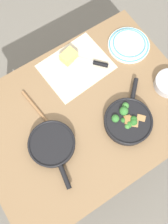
{
  "coord_description": "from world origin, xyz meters",
  "views": [
    {
      "loc": [
        0.22,
        0.34,
        1.98
      ],
      "look_at": [
        0.0,
        0.0,
        0.76
      ],
      "focal_mm": 40.0,
      "sensor_mm": 36.0,
      "label": 1
    }
  ],
  "objects_px": {
    "dinner_plate_stack": "(129,44)",
    "cheese_block": "(69,56)",
    "wooden_spoon": "(47,122)",
    "grater_knife": "(90,62)",
    "skillet_eggs": "(52,145)",
    "skillet_broccoli": "(128,120)"
  },
  "relations": [
    {
      "from": "dinner_plate_stack",
      "to": "cheese_block",
      "type": "bearing_deg",
      "value": -18.92
    },
    {
      "from": "skillet_broccoli",
      "to": "grater_knife",
      "type": "xyz_separation_m",
      "value": [
        -0.03,
        -0.39,
        -0.02
      ]
    },
    {
      "from": "cheese_block",
      "to": "dinner_plate_stack",
      "type": "distance_m",
      "value": 0.35
    },
    {
      "from": "cheese_block",
      "to": "dinner_plate_stack",
      "type": "relative_size",
      "value": 0.41
    },
    {
      "from": "skillet_broccoli",
      "to": "cheese_block",
      "type": "relative_size",
      "value": 3.14
    },
    {
      "from": "wooden_spoon",
      "to": "dinner_plate_stack",
      "type": "distance_m",
      "value": 0.64
    },
    {
      "from": "skillet_broccoli",
      "to": "skillet_eggs",
      "type": "xyz_separation_m",
      "value": [
        0.39,
        -0.1,
        -0.0
      ]
    },
    {
      "from": "skillet_broccoli",
      "to": "cheese_block",
      "type": "bearing_deg",
      "value": 53.23
    },
    {
      "from": "cheese_block",
      "to": "dinner_plate_stack",
      "type": "height_order",
      "value": "cheese_block"
    },
    {
      "from": "wooden_spoon",
      "to": "cheese_block",
      "type": "bearing_deg",
      "value": 124.62
    },
    {
      "from": "skillet_eggs",
      "to": "wooden_spoon",
      "type": "xyz_separation_m",
      "value": [
        -0.04,
        -0.12,
        -0.02
      ]
    },
    {
      "from": "skillet_eggs",
      "to": "grater_knife",
      "type": "height_order",
      "value": "skillet_eggs"
    },
    {
      "from": "grater_knife",
      "to": "dinner_plate_stack",
      "type": "relative_size",
      "value": 0.97
    },
    {
      "from": "skillet_broccoli",
      "to": "wooden_spoon",
      "type": "xyz_separation_m",
      "value": [
        0.35,
        -0.22,
        -0.02
      ]
    },
    {
      "from": "skillet_eggs",
      "to": "dinner_plate_stack",
      "type": "height_order",
      "value": "skillet_eggs"
    },
    {
      "from": "skillet_eggs",
      "to": "cheese_block",
      "type": "height_order",
      "value": "same"
    },
    {
      "from": "skillet_eggs",
      "to": "cheese_block",
      "type": "xyz_separation_m",
      "value": [
        -0.33,
        -0.38,
        -0.0
      ]
    },
    {
      "from": "skillet_eggs",
      "to": "dinner_plate_stack",
      "type": "bearing_deg",
      "value": 121.23
    },
    {
      "from": "skillet_broccoli",
      "to": "wooden_spoon",
      "type": "height_order",
      "value": "skillet_broccoli"
    },
    {
      "from": "wooden_spoon",
      "to": "dinner_plate_stack",
      "type": "relative_size",
      "value": 1.48
    },
    {
      "from": "cheese_block",
      "to": "dinner_plate_stack",
      "type": "xyz_separation_m",
      "value": [
        -0.33,
        0.11,
        -0.01
      ]
    },
    {
      "from": "wooden_spoon",
      "to": "cheese_block",
      "type": "height_order",
      "value": "cheese_block"
    }
  ]
}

